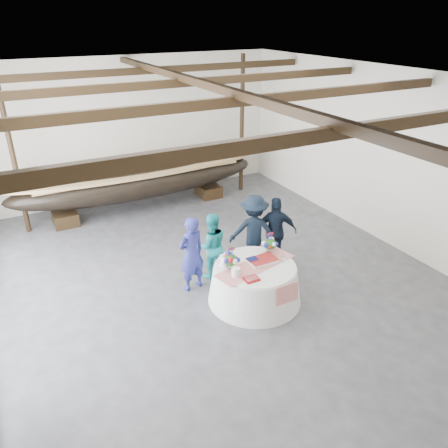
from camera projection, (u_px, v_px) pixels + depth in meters
floor at (213, 280)px, 10.19m from camera, size 10.00×12.00×0.01m
wall_back at (128, 130)px, 13.97m from camera, size 10.00×0.02×4.50m
wall_right at (384, 157)px, 11.32m from camera, size 0.02×12.00×4.50m
ceiling at (210, 79)px, 8.22m from camera, size 10.00×12.00×0.01m
pavilion_structure at (193, 99)px, 9.09m from camera, size 9.80×11.76×4.50m
longboat_display at (140, 181)px, 13.51m from camera, size 7.83×1.57×1.47m
banquet_table at (255, 283)px, 9.33m from camera, size 2.01×2.01×0.86m
tabletop_items at (251, 256)px, 9.20m from camera, size 1.93×1.04×0.40m
guest_woman_blue at (191, 254)px, 9.54m from camera, size 0.72×0.55×1.76m
guest_woman_teal at (211, 246)px, 10.05m from camera, size 0.89×0.76×1.59m
guest_man_left at (254, 231)px, 10.46m from camera, size 1.36×1.17×1.83m
guest_man_right at (276, 231)px, 10.53m from camera, size 1.11×0.83×1.75m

